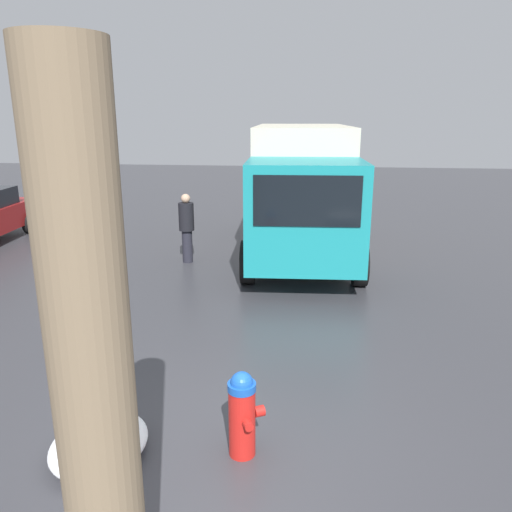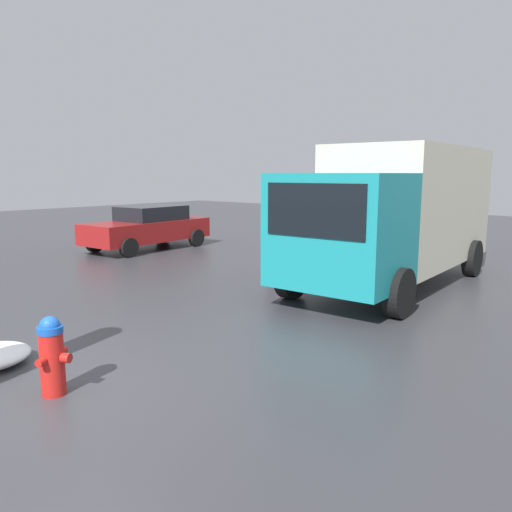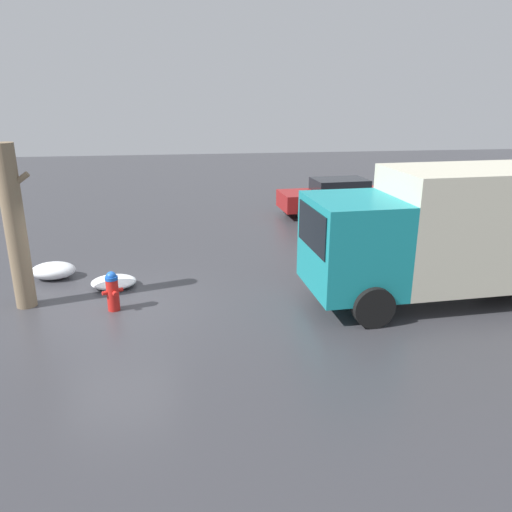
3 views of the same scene
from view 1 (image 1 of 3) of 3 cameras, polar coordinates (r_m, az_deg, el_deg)
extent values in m
plane|color=#38383D|center=(5.56, -1.57, -21.60)|extent=(60.00, 60.00, 0.00)
cylinder|color=red|center=(5.35, -1.60, -18.46)|extent=(0.27, 0.27, 0.74)
cylinder|color=blue|center=(5.13, -1.64, -14.70)|extent=(0.29, 0.29, 0.08)
sphere|color=blue|center=(5.11, -1.64, -14.32)|extent=(0.23, 0.23, 0.23)
cylinder|color=red|center=(5.35, 0.38, -17.31)|extent=(0.15, 0.14, 0.11)
cylinder|color=red|center=(5.45, -2.25, -16.64)|extent=(0.13, 0.12, 0.09)
cylinder|color=red|center=(5.15, -0.93, -18.76)|extent=(0.13, 0.12, 0.09)
cylinder|color=#7F6B51|center=(3.01, -17.96, -15.17)|extent=(0.45, 0.45, 3.73)
cylinder|color=#7F6B51|center=(2.83, -18.07, 5.53)|extent=(0.52, 0.13, 0.42)
cube|color=teal|center=(9.93, 5.61, 4.79)|extent=(2.00, 2.38, 2.08)
cube|color=black|center=(8.92, 5.87, 6.25)|extent=(0.13, 1.92, 0.92)
cube|color=beige|center=(13.31, 5.16, 8.89)|extent=(5.17, 2.55, 2.67)
cylinder|color=black|center=(10.37, 11.75, -0.91)|extent=(0.91, 0.33, 0.90)
cylinder|color=black|center=(10.30, -0.93, -0.70)|extent=(0.91, 0.33, 0.90)
cylinder|color=black|center=(14.85, 9.34, 4.24)|extent=(0.91, 0.33, 0.90)
cylinder|color=black|center=(14.79, 0.47, 4.41)|extent=(0.91, 0.33, 0.90)
cylinder|color=#23232D|center=(11.90, -7.85, 1.12)|extent=(0.24, 0.24, 0.78)
cylinder|color=black|center=(11.74, -7.98, 4.47)|extent=(0.36, 0.36, 0.65)
sphere|color=tan|center=(11.67, -8.06, 6.53)|extent=(0.21, 0.21, 0.21)
cylinder|color=black|center=(16.17, -24.44, 3.43)|extent=(0.61, 0.24, 0.60)
ellipsoid|color=white|center=(5.70, -17.46, -19.72)|extent=(1.13, 0.96, 0.27)
camera|label=2|loc=(5.08, 73.49, -5.50)|focal=35.00mm
camera|label=3|loc=(11.93, 67.99, 12.84)|focal=35.00mm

